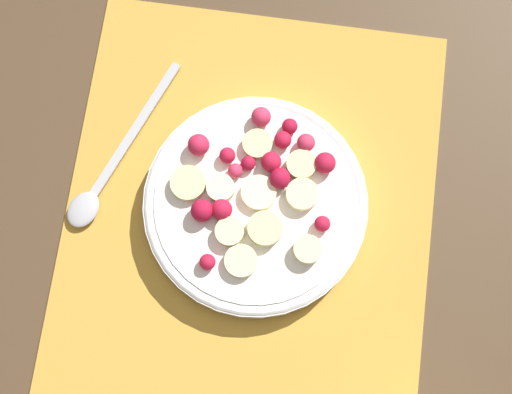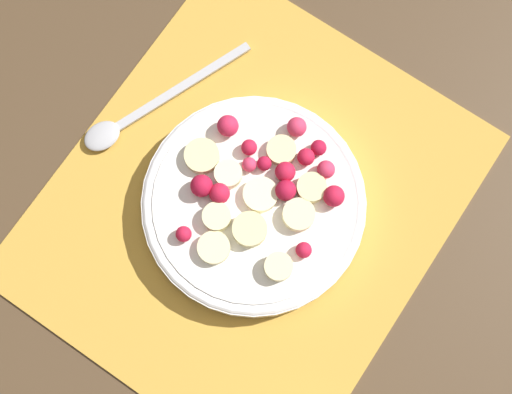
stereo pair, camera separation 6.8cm
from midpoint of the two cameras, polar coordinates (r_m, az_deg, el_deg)
name	(u,v)px [view 2 (the right image)]	position (r m, az deg, el deg)	size (l,w,h in m)	color
ground_plane	(249,206)	(0.72, 2.08, -1.31)	(3.00, 3.00, 0.00)	#4C3823
placemat	(249,205)	(0.72, 2.09, -1.26)	(0.42, 0.37, 0.01)	gold
fruit_bowl	(256,200)	(0.70, 2.76, -0.86)	(0.22, 0.22, 0.05)	white
spoon	(135,116)	(0.74, -7.17, 5.88)	(0.19, 0.09, 0.01)	#B2B2B7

